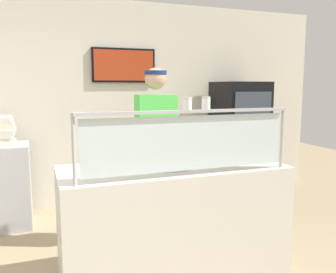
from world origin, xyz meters
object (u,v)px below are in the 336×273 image
(pizza_tray, at_px, (167,163))
(worker_figure, at_px, (157,145))
(drink_fridge, at_px, (239,140))
(pepper_flake_shaker, at_px, (206,104))
(parmesan_shaker, at_px, (187,104))
(pizza_server, at_px, (166,161))

(pizza_tray, relative_size, worker_figure, 0.28)
(drink_fridge, bearing_deg, pepper_flake_shaker, -126.83)
(pizza_tray, height_order, worker_figure, worker_figure)
(parmesan_shaker, distance_m, worker_figure, 1.12)
(pepper_flake_shaker, bearing_deg, pizza_server, 117.11)
(parmesan_shaker, height_order, drink_fridge, drink_fridge)
(drink_fridge, bearing_deg, pizza_server, -135.13)
(pizza_tray, distance_m, pepper_flake_shaker, 0.63)
(pepper_flake_shaker, bearing_deg, worker_figure, 91.86)
(pizza_server, bearing_deg, worker_figure, 66.90)
(pizza_tray, relative_size, parmesan_shaker, 5.60)
(pizza_server, distance_m, parmesan_shaker, 0.58)
(pepper_flake_shaker, relative_size, worker_figure, 0.05)
(pizza_server, relative_size, worker_figure, 0.16)
(parmesan_shaker, height_order, worker_figure, worker_figure)
(pizza_server, height_order, worker_figure, worker_figure)
(parmesan_shaker, bearing_deg, pizza_server, 95.62)
(worker_figure, bearing_deg, pepper_flake_shaker, -88.14)
(pizza_server, distance_m, worker_figure, 0.69)
(worker_figure, relative_size, drink_fridge, 1.07)
(parmesan_shaker, relative_size, worker_figure, 0.05)
(pizza_server, xyz_separation_m, drink_fridge, (1.72, 1.71, -0.17))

